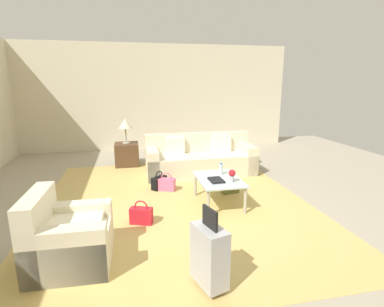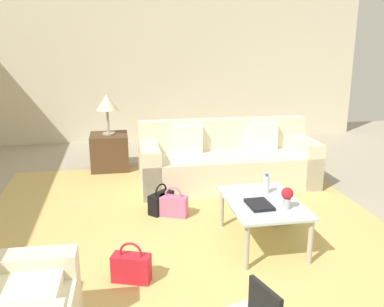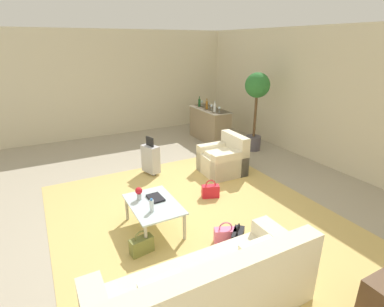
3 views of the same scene
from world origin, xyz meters
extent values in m
plane|color=#A89E89|center=(0.00, 0.00, 0.00)|extent=(12.00, 12.00, 0.00)
cube|color=beige|center=(5.06, 0.00, 1.55)|extent=(0.12, 8.00, 3.10)
cube|color=tan|center=(0.60, 0.20, 0.00)|extent=(5.20, 4.40, 0.01)
cube|color=beige|center=(2.10, -0.60, 0.23)|extent=(0.87, 2.38, 0.45)
cube|color=beige|center=(2.42, -0.60, 0.44)|extent=(0.22, 2.38, 0.88)
cube|color=beige|center=(2.10, -1.67, 0.31)|extent=(0.87, 0.24, 0.63)
cube|color=beige|center=(2.10, 0.47, 0.31)|extent=(0.87, 0.24, 0.63)
cube|color=white|center=(2.26, -1.13, 0.63)|extent=(0.13, 0.40, 0.40)
cube|color=white|center=(2.26, -0.07, 0.63)|extent=(0.13, 0.40, 0.40)
cube|color=beige|center=(-0.90, 1.60, 0.22)|extent=(0.87, 0.87, 0.44)
cube|color=beige|center=(-0.89, 1.92, 0.43)|extent=(0.85, 0.22, 0.86)
cube|color=beige|center=(-0.58, 1.59, 0.30)|extent=(0.22, 0.85, 0.60)
cube|color=beige|center=(-1.22, 1.61, 0.30)|extent=(0.22, 0.85, 0.60)
cube|color=white|center=(-0.90, 1.55, 0.48)|extent=(0.62, 0.60, 0.08)
cube|color=silver|center=(0.40, -0.50, 0.44)|extent=(1.00, 0.69, 0.02)
cylinder|color=#ADA899|center=(-0.05, -0.20, 0.21)|extent=(0.05, 0.05, 0.43)
cylinder|color=#ADA899|center=(0.85, -0.20, 0.21)|extent=(0.05, 0.05, 0.43)
cylinder|color=#ADA899|center=(-0.05, -0.80, 0.21)|extent=(0.05, 0.05, 0.43)
cylinder|color=#ADA899|center=(0.85, -0.80, 0.21)|extent=(0.05, 0.05, 0.43)
cylinder|color=silver|center=(0.60, -0.60, 0.54)|extent=(0.06, 0.06, 0.18)
cylinder|color=#2D6BBC|center=(0.60, -0.60, 0.65)|extent=(0.04, 0.04, 0.02)
cube|color=black|center=(0.28, -0.42, 0.47)|extent=(0.31, 0.22, 0.03)
cylinder|color=#B2B7BC|center=(0.18, -0.65, 0.50)|extent=(0.07, 0.07, 0.10)
sphere|color=red|center=(0.18, -0.65, 0.60)|extent=(0.11, 0.11, 0.11)
cube|color=#513823|center=(3.20, 1.00, 0.27)|extent=(0.56, 0.56, 0.55)
cylinder|color=#ADA899|center=(3.20, 1.00, 0.56)|extent=(0.18, 0.18, 0.02)
cylinder|color=#ADA899|center=(3.20, 1.00, 0.75)|extent=(0.04, 0.04, 0.35)
cone|color=beige|center=(3.20, 1.00, 1.04)|extent=(0.33, 0.33, 0.23)
cube|color=#B7B7BC|center=(-1.60, 0.20, 0.35)|extent=(0.45, 0.33, 0.60)
cube|color=black|center=(-1.60, 0.20, 0.75)|extent=(0.24, 0.09, 0.20)
cylinder|color=black|center=(-1.73, 0.16, 0.03)|extent=(0.03, 0.05, 0.05)
cylinder|color=black|center=(-1.47, 0.24, 0.03)|extent=(0.03, 0.05, 0.05)
cube|color=pink|center=(1.22, 0.27, 0.12)|extent=(0.26, 0.35, 0.24)
torus|color=pink|center=(1.22, 0.27, 0.26)|extent=(0.10, 0.19, 0.20)
cube|color=olive|center=(0.85, -0.86, 0.12)|extent=(0.19, 0.34, 0.24)
torus|color=olive|center=(0.85, -0.86, 0.26)|extent=(0.05, 0.20, 0.20)
cube|color=black|center=(1.34, 0.40, 0.12)|extent=(0.32, 0.33, 0.24)
torus|color=black|center=(1.34, 0.40, 0.26)|extent=(0.15, 0.15, 0.20)
cube|color=red|center=(-0.06, 0.80, 0.12)|extent=(0.24, 0.35, 0.24)
torus|color=red|center=(-0.06, 0.80, 0.26)|extent=(0.08, 0.19, 0.20)
camera|label=1|loc=(-4.12, 0.91, 2.01)|focal=28.00mm
camera|label=2|loc=(-3.30, 0.86, 2.00)|focal=40.00mm
camera|label=3|loc=(4.19, -1.85, 2.75)|focal=28.00mm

